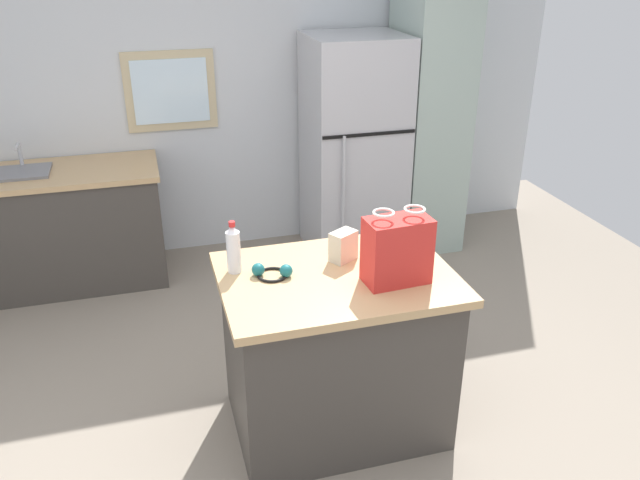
% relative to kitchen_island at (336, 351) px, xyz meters
% --- Properties ---
extents(ground, '(6.52, 6.52, 0.00)m').
position_rel_kitchen_island_xyz_m(ground, '(-0.13, -0.15, -0.46)').
color(ground, gray).
extents(back_wall, '(5.44, 0.13, 2.77)m').
position_rel_kitchen_island_xyz_m(back_wall, '(-0.14, 2.46, 0.93)').
color(back_wall, silver).
rests_on(back_wall, ground).
extents(kitchen_island, '(1.13, 0.83, 0.91)m').
position_rel_kitchen_island_xyz_m(kitchen_island, '(0.00, 0.00, 0.00)').
color(kitchen_island, '#423D38').
rests_on(kitchen_island, ground).
extents(refrigerator, '(0.73, 0.73, 1.74)m').
position_rel_kitchen_island_xyz_m(refrigerator, '(0.77, 2.04, 0.42)').
color(refrigerator, '#B7B7BC').
rests_on(refrigerator, ground).
extents(tall_cabinet, '(0.49, 0.66, 2.27)m').
position_rel_kitchen_island_xyz_m(tall_cabinet, '(1.40, 2.04, 0.68)').
color(tall_cabinet, '#9EB2A8').
rests_on(tall_cabinet, ground).
extents(sink_counter, '(1.45, 0.68, 1.07)m').
position_rel_kitchen_island_xyz_m(sink_counter, '(-1.48, 2.07, -0.00)').
color(sink_counter, '#423D38').
rests_on(sink_counter, ground).
extents(shopping_bag, '(0.31, 0.19, 0.37)m').
position_rel_kitchen_island_xyz_m(shopping_bag, '(0.25, -0.13, 0.61)').
color(shopping_bag, red).
rests_on(shopping_bag, kitchen_island).
extents(small_box, '(0.16, 0.14, 0.16)m').
position_rel_kitchen_island_xyz_m(small_box, '(0.08, 0.14, 0.53)').
color(small_box, beige).
rests_on(small_box, kitchen_island).
extents(bottle, '(0.07, 0.07, 0.27)m').
position_rel_kitchen_island_xyz_m(bottle, '(-0.47, 0.17, 0.57)').
color(bottle, white).
rests_on(bottle, kitchen_island).
extents(ear_defenders, '(0.19, 0.19, 0.06)m').
position_rel_kitchen_island_xyz_m(ear_defenders, '(-0.30, 0.07, 0.47)').
color(ear_defenders, black).
rests_on(ear_defenders, kitchen_island).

